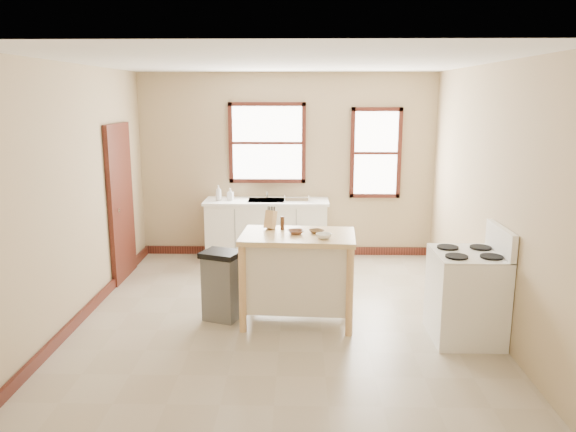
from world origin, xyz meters
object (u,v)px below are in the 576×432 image
object	(u,v)px
bowl_a	(296,232)
trash_bin	(222,285)
kitchen_island	(298,278)
dish_rack	(297,198)
pepper_grinder	(282,223)
gas_stove	(467,283)
soap_bottle_b	(230,194)
knife_block	(271,220)
bowl_c	(324,236)
bowl_b	(317,231)
soap_bottle_a	(219,193)

from	to	relation	value
bowl_a	trash_bin	distance (m)	1.03
kitchen_island	dish_rack	bearing A→B (deg)	94.29
pepper_grinder	gas_stove	distance (m)	2.04
soap_bottle_b	knife_block	xyz separation A→B (m)	(0.72, -2.17, 0.09)
bowl_c	bowl_b	bearing A→B (deg)	106.51
dish_rack	bowl_a	size ratio (longest dim) A/B	2.14
pepper_grinder	bowl_a	size ratio (longest dim) A/B	0.86
kitchen_island	bowl_a	xyz separation A→B (m)	(-0.02, 0.00, 0.52)
pepper_grinder	bowl_b	distance (m)	0.41
kitchen_island	gas_stove	xyz separation A→B (m)	(1.72, -0.41, 0.09)
bowl_a	pepper_grinder	bearing A→B (deg)	127.96
pepper_grinder	bowl_c	xyz separation A→B (m)	(0.44, -0.38, -0.05)
kitchen_island	knife_block	bearing A→B (deg)	148.05
bowl_c	trash_bin	distance (m)	1.30
bowl_a	gas_stove	world-z (taller)	gas_stove
soap_bottle_a	dish_rack	distance (m)	1.17
pepper_grinder	bowl_c	bearing A→B (deg)	-40.85
soap_bottle_b	dish_rack	world-z (taller)	soap_bottle_b
knife_block	bowl_c	size ratio (longest dim) A/B	1.22
bowl_a	bowl_b	world-z (taller)	bowl_a
soap_bottle_a	bowl_c	world-z (taller)	soap_bottle_a
kitchen_island	bowl_a	world-z (taller)	bowl_a
soap_bottle_a	dish_rack	size ratio (longest dim) A/B	0.62
kitchen_island	trash_bin	bearing A→B (deg)	-179.34
bowl_c	trash_bin	world-z (taller)	bowl_c
bowl_c	gas_stove	distance (m)	1.53
pepper_grinder	bowl_c	distance (m)	0.59
soap_bottle_b	knife_block	world-z (taller)	knife_block
knife_block	trash_bin	distance (m)	0.90
trash_bin	dish_rack	bearing A→B (deg)	91.00
soap_bottle_b	knife_block	bearing A→B (deg)	-61.37
bowl_b	knife_block	bearing A→B (deg)	160.42
kitchen_island	bowl_c	xyz separation A→B (m)	(0.27, -0.19, 0.52)
bowl_a	bowl_b	bearing A→B (deg)	9.42
dish_rack	bowl_b	bearing A→B (deg)	-64.37
kitchen_island	knife_block	size ratio (longest dim) A/B	6.10
dish_rack	bowl_c	xyz separation A→B (m)	(0.30, -2.54, 0.06)
bowl_a	soap_bottle_a	bearing A→B (deg)	116.58
soap_bottle_a	dish_rack	world-z (taller)	soap_bottle_a
soap_bottle_a	pepper_grinder	xyz separation A→B (m)	(1.02, -2.15, 0.04)
dish_rack	knife_block	size ratio (longest dim) A/B	1.87
soap_bottle_a	gas_stove	world-z (taller)	gas_stove
gas_stove	pepper_grinder	bearing A→B (deg)	162.29
kitchen_island	bowl_a	distance (m)	0.52
soap_bottle_b	bowl_c	size ratio (longest dim) A/B	1.09
soap_bottle_a	bowl_c	xyz separation A→B (m)	(1.46, -2.53, -0.01)
dish_rack	bowl_c	bearing A→B (deg)	-63.36
dish_rack	bowl_c	world-z (taller)	bowl_c
soap_bottle_a	bowl_b	bearing A→B (deg)	-81.31
dish_rack	bowl_a	xyz separation A→B (m)	(0.00, -2.35, 0.05)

